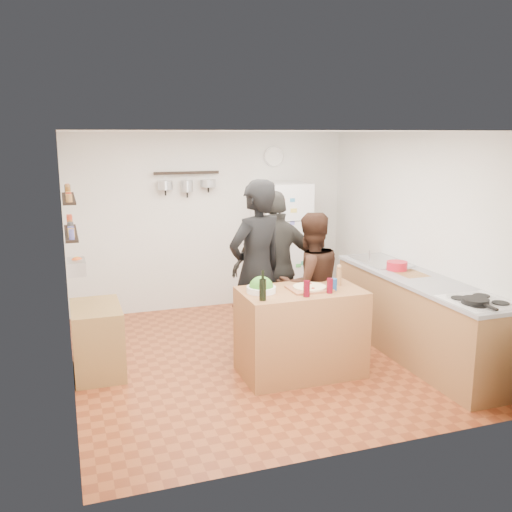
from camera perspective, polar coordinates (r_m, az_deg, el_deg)
name	(u,v)px	position (r m, az deg, el deg)	size (l,w,h in m)	color
room_shell	(248,243)	(6.55, -0.82, 1.36)	(4.20, 4.20, 4.20)	brown
prep_island	(301,332)	(6.00, 4.49, -7.59)	(1.25, 0.72, 0.91)	#9B6238
pizza_board	(309,289)	(5.87, 5.36, -3.28)	(0.42, 0.34, 0.02)	#965636
pizza	(309,287)	(5.87, 5.37, -3.10)	(0.34, 0.34, 0.02)	beige
salad_bowl	(261,289)	(5.75, 0.52, -3.36)	(0.30, 0.30, 0.06)	white
wine_bottle	(263,290)	(5.46, 0.68, -3.41)	(0.07, 0.07, 0.21)	black
wine_glass_near	(307,289)	(5.61, 5.09, -3.28)	(0.07, 0.07, 0.16)	#530714
wine_glass_far	(330,286)	(5.76, 7.38, -2.97)	(0.06, 0.06, 0.15)	#5B0716
pepper_mill	(339,277)	(6.07, 8.30, -2.08)	(0.05, 0.05, 0.18)	olive
salt_canister	(333,285)	(5.86, 7.74, -2.84)	(0.08, 0.08, 0.12)	navy
person_left	(256,270)	(6.28, 0.04, -1.43)	(0.73, 0.48, 2.00)	black
person_center	(310,285)	(6.42, 5.39, -2.88)	(0.80, 0.62, 1.64)	black
person_back	(276,268)	(6.76, 2.01, -1.19)	(1.07, 0.45, 1.83)	#292825
counter_run	(418,318)	(6.68, 15.89, -5.99)	(0.63, 2.63, 0.90)	#9E7042
stove_top	(480,302)	(5.83, 21.45, -4.30)	(0.60, 0.62, 0.02)	white
skillet	(475,301)	(5.72, 21.07, -4.23)	(0.25, 0.25, 0.05)	black
sink	(380,262)	(7.24, 12.30, -0.58)	(0.50, 0.80, 0.03)	silver
cutting_board	(410,274)	(6.71, 15.16, -1.78)	(0.30, 0.40, 0.02)	brown
red_bowl	(397,266)	(6.83, 13.91, -0.95)	(0.24, 0.24, 0.10)	red
fridge	(281,246)	(8.19, 2.54, 1.05)	(0.70, 0.68, 1.80)	white
wall_clock	(274,157)	(8.35, 1.78, 9.91)	(0.30, 0.30, 0.03)	silver
spice_shelf_lower	(71,233)	(6.01, -18.03, 2.19)	(0.12, 1.00, 0.03)	black
spice_shelf_upper	(68,198)	(5.96, -18.25, 5.51)	(0.12, 1.00, 0.03)	black
produce_basket	(76,267)	(6.08, -17.53, -1.04)	(0.18, 0.35, 0.14)	silver
side_table	(97,340)	(6.25, -15.57, -8.06)	(0.50, 0.80, 0.73)	olive
pot_rack	(187,173)	(7.92, -6.95, 8.26)	(0.90, 0.04, 0.04)	black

